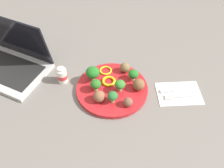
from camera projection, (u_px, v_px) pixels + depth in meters
The scene contains 18 objects.
ground_plane at pixel (112, 90), 0.99m from camera, with size 4.00×4.00×0.00m, color slate.
plate at pixel (112, 89), 0.98m from camera, with size 0.28×0.28×0.02m, color red.
broccoli_floret_mid_right at pixel (133, 74), 0.98m from camera, with size 0.04×0.04×0.05m.
broccoli_floret_front_right at pixel (120, 85), 0.94m from camera, with size 0.04×0.04×0.05m.
broccoli_floret_near_rim at pixel (113, 96), 0.91m from camera, with size 0.04×0.04×0.05m.
broccoli_floret_back_left at pixel (93, 73), 0.98m from camera, with size 0.05×0.05×0.06m.
broccoli_floret_front_left at pixel (96, 84), 0.94m from camera, with size 0.04×0.04×0.05m.
meatball_front_right at pixel (125, 68), 1.02m from camera, with size 0.04×0.04×0.04m, color brown.
meatball_mid_right at pixel (128, 102), 0.90m from camera, with size 0.03×0.03×0.03m, color brown.
meatball_front_left at pixel (99, 96), 0.92m from camera, with size 0.04×0.04×0.04m, color brown.
meatball_far_rim at pixel (139, 85), 0.96m from camera, with size 0.05×0.05×0.05m, color brown.
pepper_ring_mid_right at pixel (106, 71), 1.04m from camera, with size 0.05×0.05×0.01m, color yellow.
pepper_ring_near_rim at pixel (109, 81), 0.99m from camera, with size 0.06×0.06×0.01m, color yellow.
napkin at pixel (179, 93), 0.97m from camera, with size 0.17×0.12×0.01m, color white.
fork at pixel (178, 96), 0.96m from camera, with size 0.12×0.03×0.01m.
knife at pixel (176, 89), 0.98m from camera, with size 0.15×0.03×0.01m.
yogurt_bottle at pixel (62, 75), 1.00m from camera, with size 0.04×0.04×0.07m.
laptop at pixel (10, 61), 1.05m from camera, with size 0.39×0.34×0.21m.
Camera 1 is at (0.02, 0.65, 0.74)m, focal length 40.10 mm.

